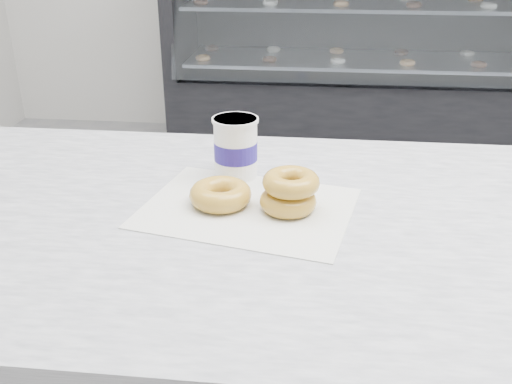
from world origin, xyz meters
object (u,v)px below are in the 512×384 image
donut_stack (290,192)px  coffee_cup (236,147)px  display_case (369,74)px  donut_single (220,194)px

donut_stack → coffee_cup: (-0.11, 0.13, 0.02)m
display_case → donut_stack: display_case is taller
donut_single → display_case: bearing=80.2°
donut_single → coffee_cup: 0.13m
display_case → coffee_cup: (-0.46, -2.57, 0.47)m
display_case → donut_single: display_case is taller
donut_stack → coffee_cup: 0.17m
donut_stack → coffee_cup: size_ratio=1.15×
donut_single → donut_stack: bearing=-3.8°
donut_single → donut_stack: 0.12m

